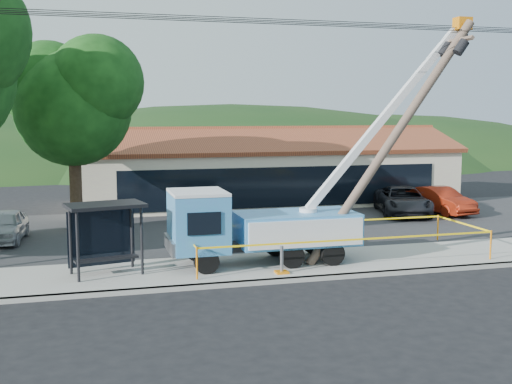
{
  "coord_description": "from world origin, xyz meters",
  "views": [
    {
      "loc": [
        -6.67,
        -17.31,
        5.55
      ],
      "look_at": [
        -0.61,
        5.0,
        2.64
      ],
      "focal_mm": 45.0,
      "sensor_mm": 36.0,
      "label": 1
    }
  ],
  "objects_px": {
    "car_silver": "(6,244)",
    "car_dark": "(402,216)",
    "leaning_pole": "(399,130)",
    "utility_truck": "(260,222)",
    "car_red": "(439,215)",
    "bus_shelter": "(104,222)"
  },
  "relations": [
    {
      "from": "car_silver",
      "to": "car_dark",
      "type": "distance_m",
      "value": 19.75
    },
    {
      "from": "leaning_pole",
      "to": "car_dark",
      "type": "xyz_separation_m",
      "value": [
        5.37,
        9.55,
        -4.89
      ]
    },
    {
      "from": "leaning_pole",
      "to": "car_silver",
      "type": "bearing_deg",
      "value": 152.42
    },
    {
      "from": "utility_truck",
      "to": "car_silver",
      "type": "height_order",
      "value": "utility_truck"
    },
    {
      "from": "leaning_pole",
      "to": "car_silver",
      "type": "xyz_separation_m",
      "value": [
        -14.27,
        7.45,
        -4.89
      ]
    },
    {
      "from": "utility_truck",
      "to": "car_red",
      "type": "distance_m",
      "value": 15.21
    },
    {
      "from": "leaning_pole",
      "to": "car_red",
      "type": "distance_m",
      "value": 12.89
    },
    {
      "from": "bus_shelter",
      "to": "car_silver",
      "type": "bearing_deg",
      "value": 107.45
    },
    {
      "from": "car_red",
      "to": "car_dark",
      "type": "distance_m",
      "value": 2.09
    },
    {
      "from": "utility_truck",
      "to": "bus_shelter",
      "type": "distance_m",
      "value": 5.42
    },
    {
      "from": "utility_truck",
      "to": "bus_shelter",
      "type": "bearing_deg",
      "value": -179.72
    },
    {
      "from": "car_silver",
      "to": "car_red",
      "type": "bearing_deg",
      "value": 9.57
    },
    {
      "from": "leaning_pole",
      "to": "car_dark",
      "type": "height_order",
      "value": "leaning_pole"
    },
    {
      "from": "leaning_pole",
      "to": "bus_shelter",
      "type": "height_order",
      "value": "leaning_pole"
    },
    {
      "from": "leaning_pole",
      "to": "car_dark",
      "type": "distance_m",
      "value": 12.0
    },
    {
      "from": "utility_truck",
      "to": "car_silver",
      "type": "bearing_deg",
      "value": 143.95
    },
    {
      "from": "utility_truck",
      "to": "leaning_pole",
      "type": "distance_m",
      "value": 5.99
    },
    {
      "from": "car_dark",
      "to": "utility_truck",
      "type": "bearing_deg",
      "value": -122.13
    },
    {
      "from": "car_red",
      "to": "car_dark",
      "type": "height_order",
      "value": "car_dark"
    },
    {
      "from": "car_silver",
      "to": "bus_shelter",
      "type": "bearing_deg",
      "value": -55.58
    },
    {
      "from": "bus_shelter",
      "to": "car_red",
      "type": "distance_m",
      "value": 19.92
    },
    {
      "from": "utility_truck",
      "to": "car_dark",
      "type": "distance_m",
      "value": 13.72
    }
  ]
}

